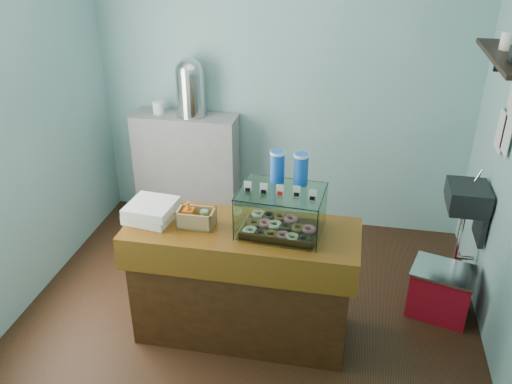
% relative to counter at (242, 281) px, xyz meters
% --- Properties ---
extents(ground, '(3.50, 3.50, 0.00)m').
position_rel_counter_xyz_m(ground, '(0.00, 0.25, -0.46)').
color(ground, black).
rests_on(ground, ground).
extents(room_shell, '(3.54, 3.04, 2.82)m').
position_rel_counter_xyz_m(room_shell, '(0.03, 0.26, 1.25)').
color(room_shell, '#75AAAB').
rests_on(room_shell, ground).
extents(counter, '(1.60, 0.60, 0.90)m').
position_rel_counter_xyz_m(counter, '(0.00, 0.00, 0.00)').
color(counter, '#47240D').
rests_on(counter, ground).
extents(back_shelf, '(1.00, 0.32, 1.10)m').
position_rel_counter_xyz_m(back_shelf, '(-0.90, 1.57, 0.09)').
color(back_shelf, gray).
rests_on(back_shelf, ground).
extents(display_case, '(0.58, 0.44, 0.52)m').
position_rel_counter_xyz_m(display_case, '(0.26, 0.04, 0.60)').
color(display_case, '#352110').
rests_on(display_case, counter).
extents(condiment_crate, '(0.25, 0.15, 0.18)m').
position_rel_counter_xyz_m(condiment_crate, '(-0.32, -0.02, 0.51)').
color(condiment_crate, tan).
rests_on(condiment_crate, counter).
extents(pastry_boxes, '(0.35, 0.36, 0.12)m').
position_rel_counter_xyz_m(pastry_boxes, '(-0.64, 0.01, 0.50)').
color(pastry_boxes, white).
rests_on(pastry_boxes, counter).
extents(coffee_urn, '(0.30, 0.30, 0.55)m').
position_rel_counter_xyz_m(coffee_urn, '(-0.83, 1.59, 0.93)').
color(coffee_urn, silver).
rests_on(coffee_urn, back_shelf).
extents(red_cooler, '(0.54, 0.47, 0.41)m').
position_rel_counter_xyz_m(red_cooler, '(1.45, 0.50, -0.25)').
color(red_cooler, '#AB0D1E').
rests_on(red_cooler, ground).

